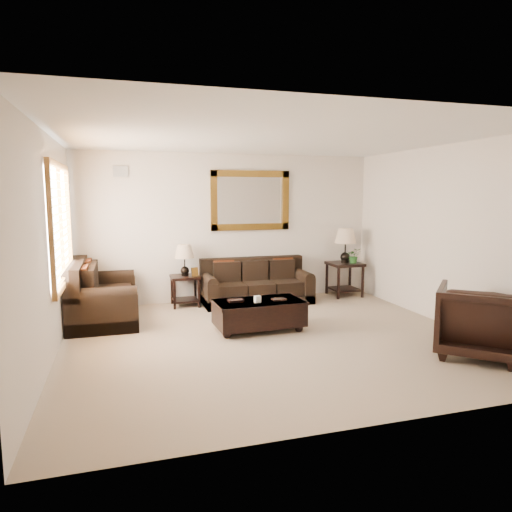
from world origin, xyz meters
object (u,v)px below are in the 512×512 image
object	(u,v)px
end_table_left	(185,266)
coffee_table	(259,312)
armchair	(479,318)
end_table_right	(345,252)
loveseat	(99,299)
sofa	(256,287)

from	to	relation	value
end_table_left	coffee_table	world-z (taller)	end_table_left
armchair	end_table_right	bearing A→B (deg)	-47.01
coffee_table	armchair	bearing A→B (deg)	-40.72
loveseat	armchair	bearing A→B (deg)	-123.27
sofa	end_table_left	size ratio (longest dim) A/B	1.79
sofa	end_table_right	world-z (taller)	end_table_right
sofa	end_table_left	xyz separation A→B (m)	(-1.27, 0.10, 0.42)
sofa	coffee_table	bearing A→B (deg)	-105.05
loveseat	coffee_table	bearing A→B (deg)	-117.45
end_table_right	armchair	world-z (taller)	end_table_right
loveseat	armchair	size ratio (longest dim) A/B	1.76
armchair	end_table_left	bearing A→B (deg)	-5.90
loveseat	end_table_right	size ratio (longest dim) A/B	1.28
coffee_table	armchair	distance (m)	2.88
end_table_left	coffee_table	xyz separation A→B (m)	(0.83, -1.77, -0.44)
end_table_left	armchair	bearing A→B (deg)	-49.09
sofa	end_table_right	distance (m)	1.90
sofa	loveseat	distance (m)	2.74
end_table_right	armchair	bearing A→B (deg)	-90.20
sofa	coffee_table	world-z (taller)	sofa
end_table_right	coffee_table	distance (m)	2.90
end_table_left	coffee_table	distance (m)	2.00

